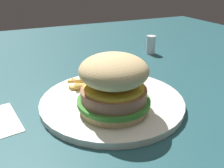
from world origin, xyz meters
The scene contains 5 objects.
ground_plane centered at (0.00, 0.00, 0.00)m, with size 1.60×1.60×0.00m, color #1E474C.
plate centered at (0.02, 0.01, 0.01)m, with size 0.27×0.27×0.01m, color silver.
sandwich centered at (-0.02, 0.03, 0.06)m, with size 0.13×0.13×0.10m.
fries_pile centered at (0.08, 0.03, 0.02)m, with size 0.10×0.09×0.01m.
salt_shaker centered at (0.26, -0.23, 0.03)m, with size 0.03×0.03×0.06m, color white.
Camera 1 is at (-0.36, 0.18, 0.23)m, focal length 39.25 mm.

